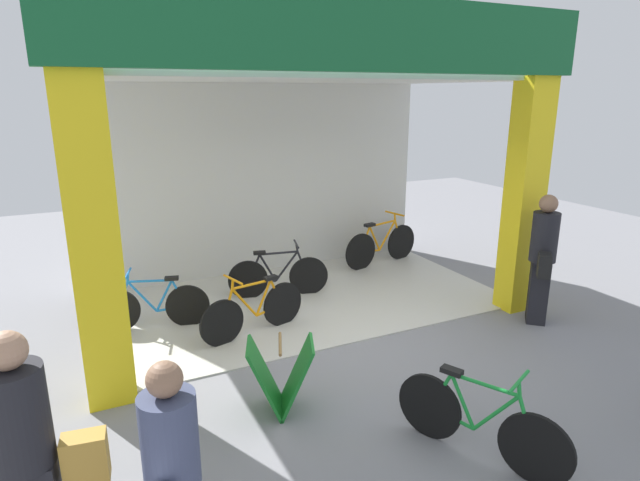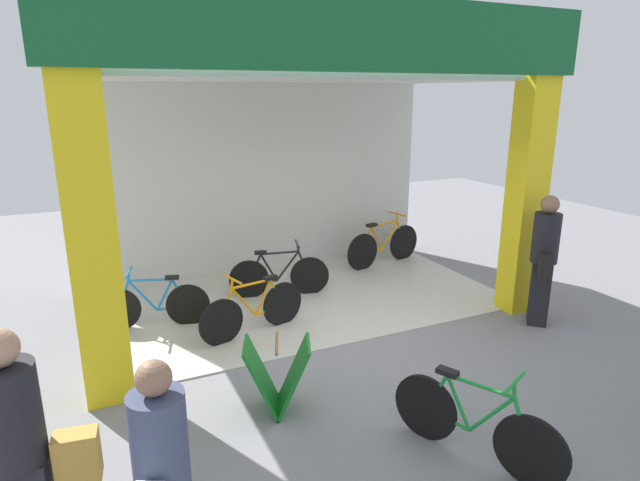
# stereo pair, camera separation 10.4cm
# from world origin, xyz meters

# --- Properties ---
(ground_plane) EXTENTS (19.95, 19.95, 0.00)m
(ground_plane) POSITION_xyz_m (0.00, 0.00, 0.00)
(ground_plane) COLOR gray
(ground_plane) RESTS_ON ground
(shop_facade) EXTENTS (6.18, 3.51, 4.02)m
(shop_facade) POSITION_xyz_m (0.00, 1.66, 2.15)
(shop_facade) COLOR beige
(shop_facade) RESTS_ON ground
(bicycle_inside_0) EXTENTS (1.43, 0.49, 0.81)m
(bicycle_inside_0) POSITION_xyz_m (-2.09, 1.54, 0.32)
(bicycle_inside_0) COLOR black
(bicycle_inside_0) RESTS_ON ground
(bicycle_inside_1) EXTENTS (1.49, 0.49, 0.84)m
(bicycle_inside_1) POSITION_xyz_m (-0.95, 0.78, 0.34)
(bicycle_inside_1) COLOR black
(bicycle_inside_1) RESTS_ON ground
(bicycle_inside_2) EXTENTS (1.49, 0.49, 0.84)m
(bicycle_inside_2) POSITION_xyz_m (-0.18, 1.89, 0.34)
(bicycle_inside_2) COLOR black
(bicycle_inside_2) RESTS_ON ground
(bicycle_inside_3) EXTENTS (1.65, 0.49, 0.93)m
(bicycle_inside_3) POSITION_xyz_m (2.08, 2.54, 0.37)
(bicycle_inside_3) COLOR black
(bicycle_inside_3) RESTS_ON ground
(bicycle_parked_0) EXTENTS (0.69, 1.43, 0.85)m
(bicycle_parked_0) POSITION_xyz_m (-0.02, -2.33, 0.34)
(bicycle_parked_0) COLOR black
(bicycle_parked_0) RESTS_ON ground
(sandwich_board_sign) EXTENTS (0.76, 0.66, 0.74)m
(sandwich_board_sign) POSITION_xyz_m (-1.27, -0.94, 0.37)
(sandwich_board_sign) COLOR #197226
(sandwich_board_sign) RESTS_ON ground
(pedestrian_0) EXTENTS (0.66, 0.39, 1.76)m
(pedestrian_0) POSITION_xyz_m (-3.32, -2.06, 0.91)
(pedestrian_0) COLOR black
(pedestrian_0) RESTS_ON ground
(pedestrian_2) EXTENTS (0.60, 0.62, 1.77)m
(pedestrian_2) POSITION_xyz_m (2.64, -0.52, 0.92)
(pedestrian_2) COLOR black
(pedestrian_2) RESTS_ON ground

